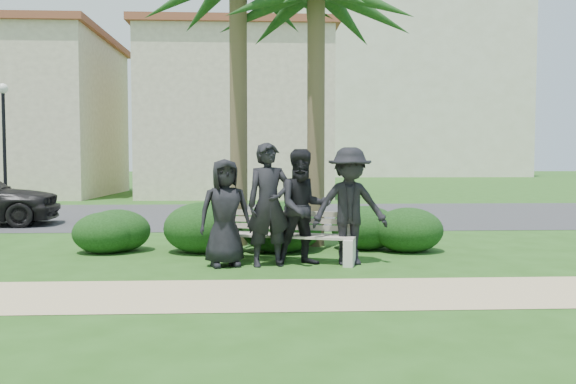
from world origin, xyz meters
The scene contains 18 objects.
ground centered at (0.00, 0.00, 0.00)m, with size 160.00×160.00×0.00m, color #224A15.
footpath centered at (0.00, -1.80, 0.00)m, with size 30.00×1.60×0.01m, color tan.
asphalt_street centered at (0.00, 8.00, 0.00)m, with size 160.00×8.00×0.01m, color #2D2D30.
stucco_bldg_right centered at (-1.00, 18.00, 3.66)m, with size 8.40×8.40×7.30m.
hotel_tower centered at (14.00, 55.00, 13.41)m, with size 26.00×18.00×37.30m.
street_lamp centered at (-9.00, 12.00, 2.94)m, with size 0.36×0.36×4.29m.
park_bench centered at (0.45, 0.35, 0.34)m, with size 2.28×1.09×0.75m.
man_a centered at (-0.46, 0.01, 0.80)m, with size 0.78×0.51×1.59m, color black.
man_b centered at (0.19, -0.02, 0.91)m, with size 0.67×0.44×1.83m, color black.
man_c centered at (0.70, 0.04, 0.87)m, with size 0.84×0.66×1.74m, color black.
man_d centered at (1.40, 0.07, 0.88)m, with size 1.14×0.66×1.76m, color black.
hedge_a centered at (-2.43, 1.51, 0.37)m, with size 1.15×0.95×0.75m, color black.
hedge_b centered at (-2.58, 1.34, 0.36)m, with size 1.10×0.91×0.72m, color black.
hedge_c centered at (-0.92, 1.32, 0.44)m, with size 1.36×1.12×0.89m, color black.
hedge_d centered at (0.51, 1.49, 0.41)m, with size 1.27×1.05×0.83m, color black.
hedge_e centered at (1.92, 1.54, 0.40)m, with size 1.22×1.01×0.79m, color black.
hedge_f centered at (2.60, 1.23, 0.39)m, with size 1.20×0.99×0.79m, color black.
hedge_extra centered at (0.39, 1.32, 0.44)m, with size 1.36×1.12×0.89m, color black.
Camera 1 is at (0.09, -8.28, 1.55)m, focal length 35.00 mm.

